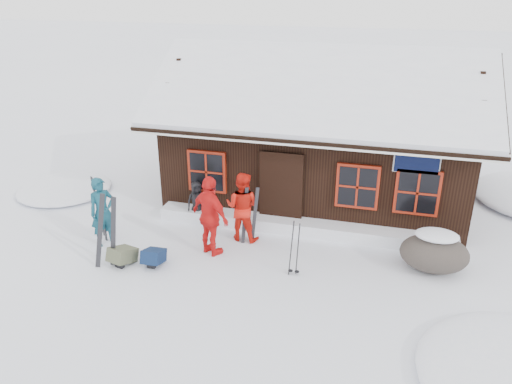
# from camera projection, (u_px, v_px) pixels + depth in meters

# --- Properties ---
(ground) EXTENTS (120.00, 120.00, 0.00)m
(ground) POSITION_uv_depth(u_px,v_px,m) (218.00, 270.00, 11.20)
(ground) COLOR white
(ground) RESTS_ON ground
(mountain_hut) EXTENTS (8.90, 6.09, 4.42)m
(mountain_hut) POSITION_uv_depth(u_px,v_px,m) (320.00, 143.00, 14.63)
(mountain_hut) COLOR black
(mountain_hut) RESTS_ON ground
(snow_drift) EXTENTS (7.60, 0.60, 0.35)m
(snow_drift) POSITION_uv_depth(u_px,v_px,m) (302.00, 226.00, 12.76)
(snow_drift) COLOR white
(snow_drift) RESTS_ON ground
(snow_mounds) EXTENTS (20.60, 13.20, 0.48)m
(snow_mounds) POSITION_uv_depth(u_px,v_px,m) (305.00, 240.00, 12.45)
(snow_mounds) COLOR white
(snow_mounds) RESTS_ON ground
(skier_teal) EXTENTS (0.70, 0.75, 1.72)m
(skier_teal) POSITION_uv_depth(u_px,v_px,m) (103.00, 212.00, 11.97)
(skier_teal) COLOR #114354
(skier_teal) RESTS_ON ground
(skier_orange_left) EXTENTS (0.90, 0.72, 1.76)m
(skier_orange_left) POSITION_uv_depth(u_px,v_px,m) (242.00, 207.00, 12.19)
(skier_orange_left) COLOR red
(skier_orange_left) RESTS_ON ground
(skier_orange_right) EXTENTS (1.23, 0.97, 1.95)m
(skier_orange_right) POSITION_uv_depth(u_px,v_px,m) (211.00, 216.00, 11.48)
(skier_orange_right) COLOR red
(skier_orange_right) RESTS_ON ground
(skier_crouched) EXTENTS (0.65, 0.62, 1.12)m
(skier_crouched) POSITION_uv_depth(u_px,v_px,m) (197.00, 201.00, 13.25)
(skier_crouched) COLOR black
(skier_crouched) RESTS_ON ground
(boulder) EXTENTS (1.50, 1.12, 0.87)m
(boulder) POSITION_uv_depth(u_px,v_px,m) (434.00, 252.00, 11.03)
(boulder) COLOR #463E38
(boulder) RESTS_ON ground
(ski_pair_left) EXTENTS (0.68, 0.24, 1.82)m
(ski_pair_left) POSITION_uv_depth(u_px,v_px,m) (107.00, 232.00, 11.00)
(ski_pair_left) COLOR black
(ski_pair_left) RESTS_ON ground
(ski_pair_mid) EXTENTS (0.44, 0.31, 1.64)m
(ski_pair_mid) POSITION_uv_depth(u_px,v_px,m) (100.00, 209.00, 12.32)
(ski_pair_mid) COLOR black
(ski_pair_mid) RESTS_ON ground
(ski_pair_right) EXTENTS (0.42, 0.24, 1.50)m
(ski_pair_right) POSITION_uv_depth(u_px,v_px,m) (250.00, 216.00, 12.12)
(ski_pair_right) COLOR black
(ski_pair_right) RESTS_ON ground
(ski_poles) EXTENTS (0.24, 0.12, 1.33)m
(ski_poles) POSITION_uv_depth(u_px,v_px,m) (294.00, 250.00, 10.78)
(ski_poles) COLOR black
(ski_poles) RESTS_ON ground
(backpack_blue) EXTENTS (0.44, 0.57, 0.30)m
(backpack_blue) POSITION_uv_depth(u_px,v_px,m) (154.00, 259.00, 11.33)
(backpack_blue) COLOR #0F2041
(backpack_blue) RESTS_ON ground
(backpack_olive) EXTENTS (0.57, 0.68, 0.32)m
(backpack_olive) POSITION_uv_depth(u_px,v_px,m) (123.00, 258.00, 11.37)
(backpack_olive) COLOR #4D513A
(backpack_olive) RESTS_ON ground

